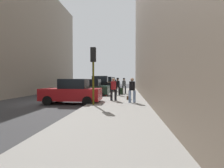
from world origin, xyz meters
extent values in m
plane|color=#38383A|center=(0.00, 0.00, 0.00)|extent=(120.00, 120.00, 0.00)
cube|color=gray|center=(6.00, 0.00, 0.07)|extent=(4.00, 40.00, 0.15)
cube|color=#B2191E|center=(2.60, -0.64, 0.69)|extent=(4.21, 1.87, 0.84)
cube|color=black|center=(2.80, -0.64, 1.44)|extent=(1.90, 1.58, 0.70)
cylinder|color=black|center=(1.23, 0.27, 0.32)|extent=(0.64, 0.23, 0.64)
cylinder|color=black|center=(1.24, -1.57, 0.32)|extent=(0.64, 0.23, 0.64)
cylinder|color=black|center=(3.96, 0.29, 0.32)|extent=(0.64, 0.23, 0.64)
cylinder|color=black|center=(3.97, -1.55, 0.32)|extent=(0.64, 0.23, 0.64)
cube|color=#193828|center=(2.60, 4.82, 0.69)|extent=(4.24, 1.93, 0.84)
cube|color=black|center=(2.80, 4.82, 1.44)|extent=(1.92, 1.61, 0.70)
cylinder|color=black|center=(1.26, 5.77, 0.32)|extent=(0.64, 0.23, 0.64)
cylinder|color=black|center=(1.21, 3.93, 0.32)|extent=(0.64, 0.23, 0.64)
cylinder|color=black|center=(3.99, 5.71, 0.32)|extent=(0.64, 0.23, 0.64)
cylinder|color=black|center=(3.94, 3.87, 0.32)|extent=(0.64, 0.23, 0.64)
cube|color=black|center=(2.60, 10.96, 0.82)|extent=(4.67, 2.01, 1.10)
cube|color=black|center=(2.80, 10.97, 1.80)|extent=(2.13, 1.64, 0.90)
cylinder|color=black|center=(1.07, 11.83, 0.32)|extent=(0.65, 0.24, 0.64)
cylinder|color=black|center=(1.14, 9.99, 0.32)|extent=(0.65, 0.24, 0.64)
cylinder|color=black|center=(4.06, 11.94, 0.32)|extent=(0.65, 0.24, 0.64)
cylinder|color=black|center=(4.13, 10.10, 0.32)|extent=(0.65, 0.24, 0.64)
cube|color=brown|center=(2.60, 17.46, 0.82)|extent=(4.66, 1.99, 1.10)
cube|color=black|center=(2.80, 17.45, 1.80)|extent=(2.12, 1.63, 0.90)
cylinder|color=black|center=(1.14, 18.43, 0.32)|extent=(0.65, 0.24, 0.64)
cylinder|color=black|center=(1.07, 16.59, 0.32)|extent=(0.65, 0.24, 0.64)
cylinder|color=black|center=(4.13, 18.33, 0.32)|extent=(0.65, 0.24, 0.64)
cylinder|color=black|center=(4.06, 16.49, 0.32)|extent=(0.65, 0.24, 0.64)
cube|color=silver|center=(2.60, 23.92, 0.82)|extent=(4.61, 1.87, 1.10)
cube|color=black|center=(2.80, 23.93, 1.80)|extent=(2.08, 1.58, 0.90)
cylinder|color=black|center=(1.10, 24.83, 0.32)|extent=(0.64, 0.22, 0.64)
cylinder|color=black|center=(1.11, 22.99, 0.32)|extent=(0.64, 0.22, 0.64)
cylinder|color=black|center=(4.09, 24.85, 0.32)|extent=(0.64, 0.22, 0.64)
cylinder|color=black|center=(4.10, 23.01, 0.32)|extent=(0.64, 0.22, 0.64)
cube|color=navy|center=(2.60, 29.56, 0.69)|extent=(4.25, 1.95, 0.84)
cube|color=black|center=(2.80, 29.56, 1.44)|extent=(1.93, 1.61, 0.70)
cylinder|color=black|center=(1.21, 30.44, 0.32)|extent=(0.65, 0.24, 0.64)
cylinder|color=black|center=(1.26, 28.60, 0.32)|extent=(0.65, 0.24, 0.64)
cylinder|color=black|center=(3.94, 30.51, 0.32)|extent=(0.65, 0.24, 0.64)
cylinder|color=black|center=(3.99, 28.67, 0.32)|extent=(0.65, 0.24, 0.64)
cylinder|color=red|center=(4.45, 4.29, 0.43)|extent=(0.22, 0.22, 0.55)
sphere|color=red|center=(4.45, 4.29, 0.76)|extent=(0.20, 0.20, 0.20)
cylinder|color=red|center=(4.29, 4.29, 0.45)|extent=(0.10, 0.09, 0.09)
cylinder|color=red|center=(4.61, 4.29, 0.45)|extent=(0.10, 0.09, 0.09)
cylinder|color=#514C0F|center=(4.50, -2.09, 1.95)|extent=(0.12, 0.12, 3.60)
cube|color=black|center=(4.50, -2.09, 3.30)|extent=(0.32, 0.24, 0.90)
sphere|color=red|center=(4.50, -1.96, 3.58)|extent=(0.14, 0.14, 0.14)
sphere|color=yellow|center=(4.50, -1.96, 3.30)|extent=(0.14, 0.14, 0.14)
sphere|color=green|center=(4.50, -1.96, 3.02)|extent=(0.14, 0.14, 0.14)
cylinder|color=#333338|center=(6.04, 6.93, 0.57)|extent=(0.21, 0.21, 0.85)
cylinder|color=#333338|center=(6.35, 6.87, 0.57)|extent=(0.21, 0.21, 0.85)
cylinder|color=#4C5156|center=(6.20, 6.90, 1.31)|extent=(0.47, 0.47, 0.62)
sphere|color=beige|center=(6.20, 6.90, 1.74)|extent=(0.24, 0.24, 0.24)
cylinder|color=black|center=(6.20, 6.90, 1.81)|extent=(0.34, 0.34, 0.02)
cylinder|color=black|center=(6.20, 6.90, 1.87)|extent=(0.23, 0.23, 0.11)
cylinder|color=black|center=(5.77, 4.84, 0.57)|extent=(0.20, 0.20, 0.85)
cylinder|color=black|center=(5.45, 4.81, 0.57)|extent=(0.20, 0.20, 0.85)
cylinder|color=black|center=(5.61, 4.82, 1.31)|extent=(0.44, 0.44, 0.62)
sphere|color=#997051|center=(5.61, 4.82, 1.74)|extent=(0.24, 0.24, 0.24)
cylinder|color=black|center=(5.61, 4.82, 1.81)|extent=(0.34, 0.34, 0.02)
cylinder|color=black|center=(5.61, 4.82, 1.87)|extent=(0.23, 0.23, 0.11)
cylinder|color=black|center=(5.41, 0.31, 0.57)|extent=(0.20, 0.20, 0.85)
cylinder|color=black|center=(5.73, 0.27, 0.57)|extent=(0.20, 0.20, 0.85)
cylinder|color=#A51E23|center=(5.57, 0.29, 1.31)|extent=(0.46, 0.46, 0.62)
sphere|color=tan|center=(5.57, 0.29, 1.74)|extent=(0.24, 0.24, 0.24)
cylinder|color=#728CB2|center=(7.11, -0.73, 0.57)|extent=(0.20, 0.20, 0.85)
cylinder|color=#728CB2|center=(6.79, -0.69, 0.57)|extent=(0.20, 0.20, 0.85)
cylinder|color=black|center=(6.95, -0.71, 1.31)|extent=(0.45, 0.45, 0.62)
sphere|color=tan|center=(6.95, -0.71, 1.74)|extent=(0.24, 0.24, 0.24)
cube|color=black|center=(5.88, 6.16, 0.49)|extent=(0.45, 0.61, 0.68)
cylinder|color=#333333|center=(5.88, 6.16, 1.01)|extent=(0.02, 0.02, 0.36)
cube|color=#472D19|center=(6.71, 1.17, 0.29)|extent=(0.32, 0.44, 0.28)
camera|label=1|loc=(6.69, -12.85, 1.73)|focal=28.00mm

